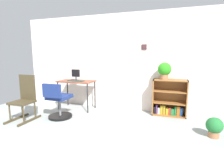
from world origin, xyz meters
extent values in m
plane|color=#939A98|center=(0.00, 0.00, 0.00)|extent=(6.24, 6.24, 0.00)
cube|color=silver|center=(0.00, 2.15, 1.21)|extent=(5.20, 0.10, 2.41)
cube|color=#412427|center=(0.77, 2.09, 1.58)|extent=(0.12, 0.02, 0.12)
cube|color=brown|center=(-0.88, 1.69, 0.73)|extent=(0.91, 0.51, 0.03)
cylinder|color=black|center=(-1.29, 1.48, 0.36)|extent=(0.03, 0.03, 0.71)
cylinder|color=black|center=(-0.46, 1.48, 0.36)|extent=(0.03, 0.03, 0.71)
cylinder|color=black|center=(-1.29, 1.91, 0.36)|extent=(0.03, 0.03, 0.71)
cylinder|color=black|center=(-0.46, 1.91, 0.36)|extent=(0.03, 0.03, 0.71)
cylinder|color=#262628|center=(-0.92, 1.76, 0.75)|extent=(0.15, 0.15, 0.01)
cylinder|color=#262628|center=(-0.92, 1.76, 0.79)|extent=(0.03, 0.03, 0.08)
cube|color=black|center=(-0.92, 1.75, 0.93)|extent=(0.23, 0.02, 0.19)
cube|color=#233731|center=(-0.85, 1.61, 0.75)|extent=(0.43, 0.12, 0.02)
cylinder|color=black|center=(-0.90, 0.98, 0.03)|extent=(0.52, 0.52, 0.05)
cylinder|color=slate|center=(-0.90, 0.98, 0.24)|extent=(0.05, 0.05, 0.39)
cube|color=navy|center=(-0.90, 0.98, 0.48)|extent=(0.44, 0.44, 0.08)
cube|color=navy|center=(-0.90, 0.73, 0.66)|extent=(0.42, 0.07, 0.28)
cube|color=#423722|center=(-1.72, 0.56, 0.02)|extent=(0.04, 0.64, 0.04)
cube|color=#423722|center=(-1.36, 0.56, 0.02)|extent=(0.04, 0.64, 0.04)
cylinder|color=#423722|center=(-1.72, 0.40, 0.21)|extent=(0.03, 0.03, 0.34)
cylinder|color=#423722|center=(-1.36, 0.40, 0.21)|extent=(0.03, 0.03, 0.34)
cylinder|color=#423722|center=(-1.72, 0.72, 0.21)|extent=(0.03, 0.03, 0.34)
cylinder|color=#423722|center=(-1.36, 0.72, 0.21)|extent=(0.03, 0.03, 0.34)
cube|color=#423722|center=(-1.54, 0.56, 0.40)|extent=(0.42, 0.40, 0.04)
cube|color=#423722|center=(-1.54, 0.74, 0.69)|extent=(0.40, 0.04, 0.55)
cube|color=brown|center=(1.05, 1.92, 0.42)|extent=(0.02, 0.30, 0.84)
cube|color=brown|center=(1.77, 1.92, 0.42)|extent=(0.02, 0.30, 0.84)
cube|color=brown|center=(1.41, 1.92, 0.83)|extent=(0.75, 0.30, 0.02)
cube|color=brown|center=(1.41, 1.92, 0.01)|extent=(0.75, 0.30, 0.02)
cube|color=brown|center=(1.41, 2.06, 0.42)|extent=(0.75, 0.02, 0.84)
cube|color=brown|center=(1.41, 1.92, 0.30)|extent=(0.70, 0.28, 0.02)
cube|color=brown|center=(1.41, 1.92, 0.57)|extent=(0.70, 0.28, 0.02)
cube|color=black|center=(1.09, 1.91, 0.11)|extent=(0.04, 0.12, 0.16)
cube|color=#593372|center=(1.14, 1.91, 0.13)|extent=(0.03, 0.11, 0.21)
cube|color=beige|center=(1.19, 1.91, 0.09)|extent=(0.05, 0.11, 0.14)
cube|color=#B79323|center=(1.25, 1.91, 0.13)|extent=(0.05, 0.10, 0.21)
cube|color=#B79323|center=(1.31, 1.91, 0.13)|extent=(0.05, 0.10, 0.21)
cube|color=#B79323|center=(1.37, 1.91, 0.10)|extent=(0.06, 0.12, 0.15)
cube|color=#B22D28|center=(1.43, 1.91, 0.11)|extent=(0.04, 0.10, 0.17)
cube|color=#237238|center=(1.49, 1.91, 0.10)|extent=(0.07, 0.12, 0.15)
cube|color=#237238|center=(1.55, 1.91, 0.13)|extent=(0.04, 0.10, 0.21)
cube|color=#99591E|center=(1.61, 1.91, 0.13)|extent=(0.07, 0.12, 0.22)
cube|color=#1E478C|center=(1.68, 1.91, 0.12)|extent=(0.06, 0.10, 0.19)
cylinder|color=#9E6642|center=(1.27, 1.90, 0.90)|extent=(0.17, 0.17, 0.12)
sphere|color=#288B1A|center=(1.27, 1.90, 1.08)|extent=(0.30, 0.30, 0.30)
cylinder|color=#9E6642|center=(2.15, 1.00, 0.05)|extent=(0.17, 0.17, 0.10)
sphere|color=#226E31|center=(2.15, 1.00, 0.21)|extent=(0.27, 0.27, 0.27)
camera|label=1|loc=(1.42, -2.22, 1.37)|focal=28.08mm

